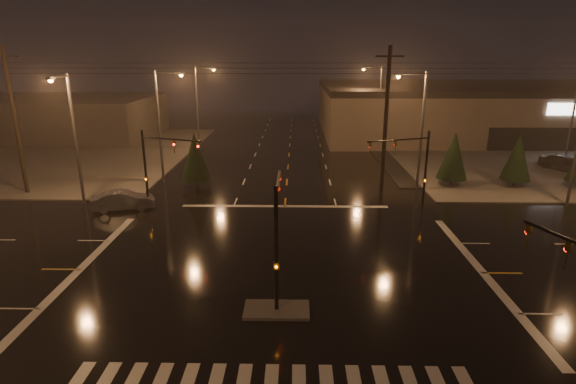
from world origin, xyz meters
TOP-DOWN VIEW (x-y plane):
  - ground at (0.00, 0.00)m, footprint 140.00×140.00m
  - sidewalk_ne at (30.00, 30.00)m, footprint 36.00×36.00m
  - sidewalk_nw at (-30.00, 30.00)m, footprint 36.00×36.00m
  - median_island at (0.00, -4.00)m, footprint 3.00×1.60m
  - stop_bar_far at (0.00, 11.00)m, footprint 16.00×0.50m
  - retail_building at (35.00, 45.99)m, footprint 60.20×28.30m
  - commercial_block at (-35.00, 42.00)m, footprint 30.00×18.00m
  - signal_mast_median at (0.00, -3.07)m, footprint 0.25×4.59m
  - signal_mast_ne at (9.50, 10.14)m, footprint 4.84×1.86m
  - signal_mast_nw at (-9.50, 10.14)m, footprint 4.84×1.86m
  - streetlight_1 at (-11.18, 18.00)m, footprint 2.77×0.32m
  - streetlight_2 at (-11.18, 34.00)m, footprint 2.77×0.32m
  - streetlight_3 at (11.18, 16.00)m, footprint 2.77×0.32m
  - streetlight_4 at (11.18, 36.00)m, footprint 2.77×0.32m
  - streetlight_5 at (-16.00, 11.18)m, footprint 0.32×2.77m
  - utility_pole_0 at (-22.00, 14.00)m, footprint 2.20×0.32m
  - utility_pole_1 at (8.00, 14.00)m, footprint 2.20×0.32m
  - conifer_0 at (14.78, 17.06)m, footprint 2.66×2.66m
  - conifer_1 at (20.29, 16.82)m, footprint 2.54×2.54m
  - conifer_3 at (-7.98, 16.17)m, footprint 2.67×2.67m
  - car_parked at (28.02, 22.63)m, footprint 4.03×5.34m
  - car_crossing at (-12.24, 10.01)m, footprint 4.78×2.77m

SIDE VIEW (x-z plane):
  - ground at x=0.00m, z-range 0.00..0.00m
  - stop_bar_far at x=0.00m, z-range 0.00..0.01m
  - sidewalk_ne at x=30.00m, z-range 0.00..0.12m
  - sidewalk_nw at x=-30.00m, z-range 0.00..0.12m
  - median_island at x=0.00m, z-range 0.00..0.15m
  - car_crossing at x=-12.24m, z-range 0.00..1.49m
  - car_parked at x=28.02m, z-range 0.00..1.69m
  - conifer_1 at x=20.29m, z-range 0.35..5.02m
  - conifer_0 at x=14.78m, z-range 0.35..5.20m
  - conifer_3 at x=-7.98m, z-range 0.35..5.22m
  - commercial_block at x=-35.00m, z-range 0.00..5.60m
  - signal_mast_median at x=0.00m, z-range 0.75..6.75m
  - signal_mast_ne at x=9.50m, z-range 0.79..6.79m
  - signal_mast_nw at x=-9.50m, z-range 0.79..6.79m
  - retail_building at x=35.00m, z-range 0.24..7.44m
  - streetlight_1 at x=-11.18m, z-range 0.80..10.80m
  - streetlight_2 at x=-11.18m, z-range 0.80..10.80m
  - streetlight_3 at x=11.18m, z-range 0.80..10.80m
  - streetlight_4 at x=11.18m, z-range 0.80..10.80m
  - streetlight_5 at x=-16.00m, z-range 0.80..10.80m
  - utility_pole_0 at x=-22.00m, z-range 0.13..12.13m
  - utility_pole_1 at x=8.00m, z-range 0.13..12.13m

